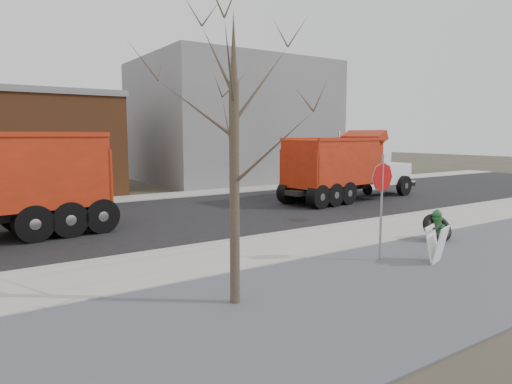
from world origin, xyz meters
TOP-DOWN VIEW (x-y plane):
  - ground at (0.00, 0.00)m, footprint 120.00×120.00m
  - gravel_verge at (0.00, -3.50)m, footprint 60.00×5.00m
  - sidewalk at (0.00, 0.25)m, footprint 60.00×2.50m
  - curb at (0.00, 1.55)m, footprint 60.00×0.15m
  - road at (0.00, 6.30)m, footprint 60.00×9.40m
  - far_sidewalk at (0.00, 12.00)m, footprint 60.00×2.00m
  - building_grey at (9.00, 18.00)m, footprint 12.00×10.00m
  - bare_tree at (-3.20, -2.60)m, footprint 3.20×3.20m
  - fire_hydrant at (4.30, -1.58)m, footprint 0.53×0.51m
  - truck_tire at (4.26, -1.62)m, footprint 1.04×0.93m
  - stop_sign at (1.23, -2.13)m, footprint 0.72×0.07m
  - sandwich_board at (2.18, -3.04)m, footprint 0.75×0.60m
  - dump_truck_red_a at (8.17, 5.99)m, footprint 8.16×3.14m

SIDE VIEW (x-z plane):
  - ground at x=0.00m, z-range 0.00..0.00m
  - road at x=0.00m, z-range 0.00..0.02m
  - gravel_verge at x=0.00m, z-range 0.00..0.03m
  - sidewalk at x=0.00m, z-range 0.00..0.06m
  - far_sidewalk at x=0.00m, z-range 0.00..0.06m
  - curb at x=0.00m, z-range 0.00..0.11m
  - truck_tire at x=4.26m, z-range -0.03..0.83m
  - fire_hydrant at x=4.30m, z-range -0.04..0.89m
  - sandwich_board at x=2.18m, z-range 0.03..0.93m
  - dump_truck_red_a at x=8.17m, z-range 0.03..3.29m
  - stop_sign at x=1.23m, z-range 0.49..3.12m
  - bare_tree at x=-3.20m, z-range 0.70..5.90m
  - building_grey at x=9.00m, z-range 0.00..8.00m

